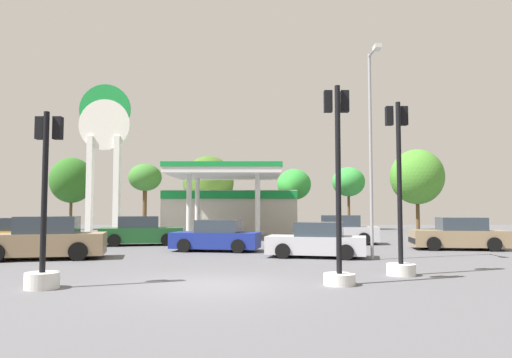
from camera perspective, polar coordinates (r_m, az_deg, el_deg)
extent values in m
plane|color=#56565B|center=(12.32, -5.25, -12.67)|extent=(90.00, 90.00, 0.00)
cube|color=beige|center=(38.24, -2.88, -4.02)|extent=(10.24, 5.93, 3.34)
cube|color=#148C38|center=(35.24, -3.13, -1.91)|extent=(10.24, 0.12, 0.60)
cube|color=white|center=(31.33, -3.54, 0.60)|extent=(7.08, 7.47, 0.35)
cube|color=#148C38|center=(31.36, -3.54, 1.20)|extent=(7.18, 7.57, 0.30)
cylinder|color=silver|center=(29.42, -7.96, -3.40)|extent=(0.32, 0.32, 4.07)
cylinder|color=silver|center=(29.13, 0.36, -3.44)|extent=(0.32, 0.32, 4.07)
cylinder|color=silver|center=(33.50, -6.97, -3.43)|extent=(0.32, 0.32, 4.07)
cylinder|color=silver|center=(33.24, 0.34, -3.46)|extent=(0.32, 0.32, 4.07)
cube|color=#4C4C51|center=(31.28, -3.57, -6.16)|extent=(0.90, 0.60, 1.10)
cube|color=white|center=(35.44, -19.32, -0.80)|extent=(0.40, 0.56, 7.12)
cube|color=white|center=(34.84, -16.34, -0.81)|extent=(0.40, 0.56, 7.12)
cylinder|color=white|center=(35.60, -17.71, 6.26)|extent=(3.67, 0.22, 3.67)
cylinder|color=#198C38|center=(35.82, -17.66, 7.99)|extent=(3.67, 0.22, 3.67)
cube|color=white|center=(35.75, -17.66, 7.12)|extent=(3.37, 0.08, 0.66)
cylinder|color=black|center=(26.91, -10.61, -7.00)|extent=(0.69, 0.35, 0.65)
cylinder|color=black|center=(25.16, -10.54, -7.24)|extent=(0.69, 0.35, 0.65)
cylinder|color=black|center=(26.99, -16.32, -6.90)|extent=(0.69, 0.35, 0.65)
cylinder|color=black|center=(25.24, -16.64, -7.14)|extent=(0.69, 0.35, 0.65)
cube|color=#1E5928|center=(26.03, -13.52, -6.60)|extent=(4.57, 2.64, 0.78)
cube|color=#2D3842|center=(26.01, -13.84, -5.11)|extent=(2.33, 1.98, 0.65)
cube|color=black|center=(26.06, -8.86, -6.90)|extent=(0.47, 1.70, 0.25)
cylinder|color=black|center=(24.34, -24.34, -7.12)|extent=(0.67, 0.38, 0.64)
cylinder|color=black|center=(26.04, -23.73, -6.89)|extent=(0.67, 0.38, 0.64)
cube|color=orange|center=(25.41, -26.93, -6.42)|extent=(4.51, 2.80, 0.76)
cube|color=#2D3842|center=(25.35, -26.55, -4.94)|extent=(2.34, 2.03, 0.64)
cylinder|color=black|center=(21.42, -8.55, -7.97)|extent=(0.63, 0.31, 0.61)
cylinder|color=black|center=(22.96, -7.24, -7.68)|extent=(0.63, 0.31, 0.61)
cylinder|color=black|center=(20.77, -2.02, -8.14)|extent=(0.63, 0.31, 0.61)
cylinder|color=black|center=(22.36, -1.14, -7.82)|extent=(0.63, 0.31, 0.61)
cube|color=navy|center=(21.83, -4.76, -7.39)|extent=(4.20, 2.32, 0.72)
cube|color=#2D3842|center=(21.76, -4.39, -5.76)|extent=(2.12, 1.78, 0.61)
cube|color=black|center=(22.41, -9.63, -7.52)|extent=(0.38, 1.58, 0.23)
cylinder|color=black|center=(25.80, 7.02, -7.16)|extent=(0.70, 0.33, 0.67)
cylinder|color=black|center=(27.60, 7.15, -6.93)|extent=(0.70, 0.33, 0.67)
cylinder|color=black|center=(25.85, 13.12, -7.09)|extent=(0.70, 0.33, 0.67)
cylinder|color=black|center=(27.65, 12.85, -6.86)|extent=(0.70, 0.33, 0.67)
cube|color=#B2B2BA|center=(26.68, 10.03, -6.55)|extent=(4.63, 2.50, 0.80)
cube|color=#2D3842|center=(26.65, 10.35, -5.06)|extent=(2.32, 1.94, 0.67)
cube|color=black|center=(26.73, 5.37, -6.82)|extent=(0.39, 1.75, 0.25)
cylinder|color=black|center=(18.55, 3.44, -8.69)|extent=(0.63, 0.33, 0.60)
cylinder|color=black|center=(20.12, 4.22, -8.29)|extent=(0.63, 0.33, 0.60)
cylinder|color=black|center=(18.29, 11.03, -8.71)|extent=(0.63, 0.33, 0.60)
cylinder|color=black|center=(19.89, 11.21, -8.29)|extent=(0.63, 0.33, 0.60)
cube|color=#B2B2BA|center=(19.16, 7.46, -7.93)|extent=(4.18, 2.48, 0.71)
cube|color=#2D3842|center=(19.11, 7.86, -6.09)|extent=(2.14, 1.84, 0.60)
cube|color=black|center=(19.45, 1.77, -8.19)|extent=(0.46, 1.54, 0.22)
cylinder|color=black|center=(23.37, 20.89, -7.35)|extent=(0.67, 0.31, 0.65)
cylinder|color=black|center=(25.07, 20.00, -7.10)|extent=(0.67, 0.31, 0.65)
cylinder|color=black|center=(24.09, 27.06, -7.08)|extent=(0.67, 0.31, 0.65)
cylinder|color=black|center=(25.74, 25.78, -6.86)|extent=(0.67, 0.31, 0.65)
cube|color=#8C7556|center=(24.52, 23.44, -6.61)|extent=(4.45, 2.34, 0.77)
cube|color=#2D3842|center=(24.53, 23.75, -5.04)|extent=(2.22, 1.84, 0.65)
cube|color=black|center=(24.06, 18.62, -7.04)|extent=(0.35, 1.69, 0.24)
cylinder|color=black|center=(21.34, -27.50, -7.49)|extent=(0.73, 0.39, 0.70)
cylinder|color=black|center=(18.96, -20.57, -8.21)|extent=(0.73, 0.39, 0.70)
cylinder|color=black|center=(20.81, -19.86, -7.79)|extent=(0.73, 0.39, 0.70)
cube|color=#8C7556|center=(20.10, -24.23, -7.20)|extent=(4.89, 2.89, 0.83)
cube|color=#2D3842|center=(20.03, -23.72, -5.16)|extent=(2.50, 2.14, 0.70)
cylinder|color=silver|center=(12.42, 10.24, -11.87)|extent=(0.81, 0.81, 0.29)
cylinder|color=black|center=(12.32, 10.10, 0.08)|extent=(0.14, 0.14, 4.87)
cube|color=black|center=(12.73, 8.89, 9.27)|extent=(0.21, 0.20, 0.57)
sphere|color=red|center=(12.89, 8.79, 9.92)|extent=(0.15, 0.15, 0.15)
sphere|color=#D89E0C|center=(12.85, 8.80, 9.14)|extent=(0.15, 0.15, 0.15)
sphere|color=green|center=(12.81, 8.81, 8.36)|extent=(0.15, 0.15, 0.15)
cube|color=black|center=(12.80, 10.86, 9.21)|extent=(0.21, 0.20, 0.57)
sphere|color=red|center=(12.96, 10.75, 9.87)|extent=(0.15, 0.15, 0.15)
sphere|color=#D89E0C|center=(12.92, 10.76, 9.09)|extent=(0.15, 0.15, 0.15)
sphere|color=green|center=(12.88, 10.77, 8.31)|extent=(0.15, 0.15, 0.15)
cylinder|color=silver|center=(14.58, 17.33, -10.45)|extent=(0.83, 0.83, 0.33)
cylinder|color=black|center=(14.50, 17.14, -0.36)|extent=(0.14, 0.14, 4.78)
cube|color=black|center=(14.83, 16.00, 7.36)|extent=(0.21, 0.20, 0.57)
sphere|color=red|center=(14.98, 15.86, 7.95)|extent=(0.15, 0.15, 0.15)
sphere|color=#D89E0C|center=(14.95, 15.87, 7.28)|extent=(0.15, 0.15, 0.15)
sphere|color=green|center=(14.91, 15.88, 6.60)|extent=(0.15, 0.15, 0.15)
cube|color=black|center=(14.96, 17.63, 7.30)|extent=(0.21, 0.20, 0.57)
sphere|color=red|center=(15.11, 17.48, 7.89)|extent=(0.15, 0.15, 0.15)
sphere|color=#D89E0C|center=(15.07, 17.49, 7.22)|extent=(0.15, 0.15, 0.15)
sphere|color=green|center=(15.04, 17.50, 6.54)|extent=(0.15, 0.15, 0.15)
cylinder|color=silver|center=(12.79, -24.33, -11.13)|extent=(0.81, 0.81, 0.39)
cylinder|color=black|center=(12.68, -24.08, -1.36)|extent=(0.14, 0.14, 3.96)
cube|color=black|center=(13.07, -24.49, 5.62)|extent=(0.21, 0.20, 0.57)
sphere|color=red|center=(13.21, -24.25, 6.31)|extent=(0.15, 0.15, 0.15)
sphere|color=#D89E0C|center=(13.18, -24.27, 5.54)|extent=(0.15, 0.15, 0.15)
sphere|color=green|center=(13.15, -24.29, 4.77)|extent=(0.15, 0.15, 0.15)
cube|color=black|center=(12.89, -22.71, 5.70)|extent=(0.21, 0.20, 0.57)
sphere|color=red|center=(13.03, -22.48, 6.40)|extent=(0.15, 0.15, 0.15)
sphere|color=#D89E0C|center=(13.01, -22.50, 5.61)|extent=(0.15, 0.15, 0.15)
sphere|color=green|center=(12.98, -22.51, 4.83)|extent=(0.15, 0.15, 0.15)
cylinder|color=brown|center=(47.12, -21.36, -3.84)|extent=(0.26, 0.26, 3.11)
ellipsoid|color=#2A611F|center=(47.20, -21.27, -0.14)|extent=(3.97, 3.97, 4.24)
cylinder|color=brown|center=(43.99, -13.17, -3.66)|extent=(0.38, 0.38, 3.68)
ellipsoid|color=#39762D|center=(44.09, -13.12, 0.19)|extent=(3.00, 3.00, 2.49)
cylinder|color=brown|center=(42.45, -5.65, -4.45)|extent=(0.27, 0.27, 2.62)
ellipsoid|color=#416623|center=(42.51, -5.62, -0.38)|extent=(4.56, 4.56, 4.72)
cylinder|color=brown|center=(42.85, 4.82, -4.20)|extent=(0.37, 0.37, 3.00)
ellipsoid|color=green|center=(42.91, 4.80, -0.66)|extent=(3.07, 3.07, 2.81)
cylinder|color=brown|center=(44.81, 11.35, -3.91)|extent=(0.24, 0.24, 3.32)
ellipsoid|color=green|center=(44.88, 11.31, -0.34)|extent=(3.05, 3.05, 2.73)
cylinder|color=brown|center=(44.98, 19.18, -3.95)|extent=(0.33, 0.33, 3.05)
ellipsoid|color=#45862C|center=(45.07, 19.09, 0.26)|extent=(4.78, 4.78, 4.99)
cylinder|color=gray|center=(18.73, 13.90, 2.80)|extent=(0.12, 0.12, 8.00)
cylinder|color=gray|center=(18.99, 14.16, 14.78)|extent=(0.09, 1.20, 0.09)
cube|color=beige|center=(18.42, 14.62, 15.20)|extent=(0.24, 0.44, 0.16)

